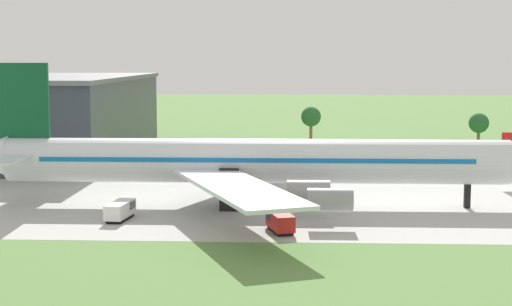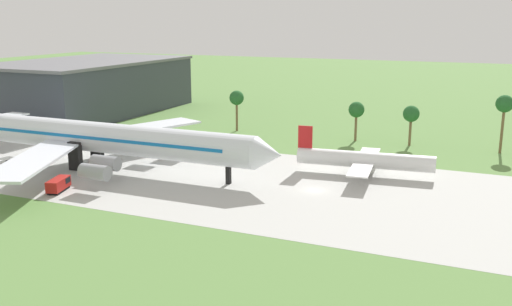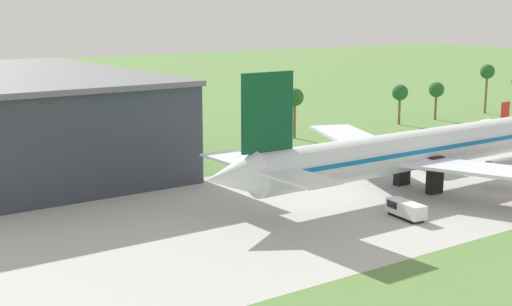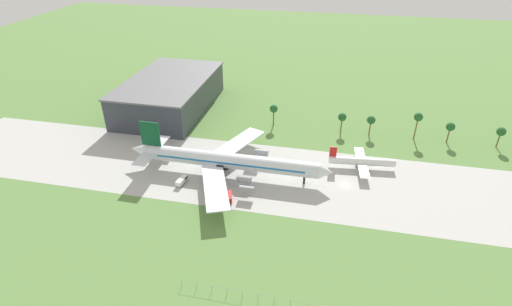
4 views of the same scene
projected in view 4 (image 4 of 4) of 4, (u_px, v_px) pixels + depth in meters
name	position (u px, v px, depth m)	size (l,w,h in m)	color
ground_plane	(346.00, 185.00, 141.18)	(600.00, 600.00, 0.00)	#5B8442
taxiway_strip	(346.00, 185.00, 141.17)	(320.00, 44.00, 0.02)	#B2B2AD
jet_airliner	(227.00, 161.00, 144.16)	(75.47, 58.06, 18.34)	silver
regional_aircraft	(362.00, 162.00, 149.47)	(24.57, 22.21, 8.39)	white
baggage_tug	(182.00, 180.00, 141.51)	(2.74, 5.89, 2.14)	black
fuel_truck	(229.00, 196.00, 133.31)	(3.38, 5.53, 2.14)	black
terminal_building	(170.00, 94.00, 194.14)	(36.72, 61.20, 15.45)	#333842
palm_tree_row	(411.00, 122.00, 166.81)	(111.84, 3.60, 12.23)	brown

